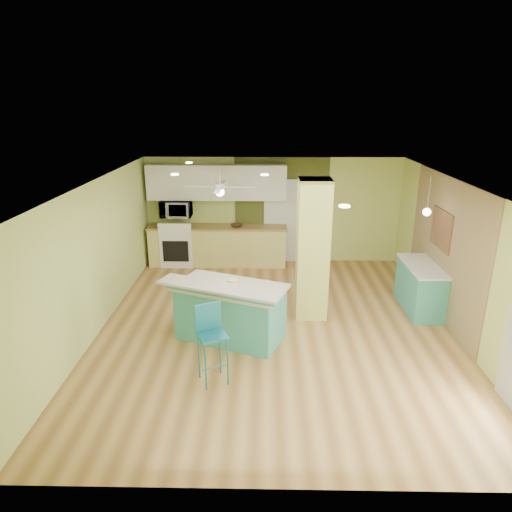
# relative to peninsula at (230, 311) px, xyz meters

# --- Properties ---
(floor) EXTENTS (6.00, 7.00, 0.01)m
(floor) POSITION_rel_peninsula_xyz_m (0.75, 0.40, -0.50)
(floor) COLOR olive
(floor) RESTS_ON ground
(ceiling) EXTENTS (6.00, 7.00, 0.01)m
(ceiling) POSITION_rel_peninsula_xyz_m (0.75, 0.40, 2.01)
(ceiling) COLOR white
(ceiling) RESTS_ON wall_back
(wall_back) EXTENTS (6.00, 0.01, 2.50)m
(wall_back) POSITION_rel_peninsula_xyz_m (0.75, 3.90, 0.76)
(wall_back) COLOR #C8D874
(wall_back) RESTS_ON floor
(wall_front) EXTENTS (6.00, 0.01, 2.50)m
(wall_front) POSITION_rel_peninsula_xyz_m (0.75, -3.11, 0.76)
(wall_front) COLOR #C8D874
(wall_front) RESTS_ON floor
(wall_left) EXTENTS (0.01, 7.00, 2.50)m
(wall_left) POSITION_rel_peninsula_xyz_m (-2.25, 0.40, 0.76)
(wall_left) COLOR #C8D874
(wall_left) RESTS_ON floor
(wall_right) EXTENTS (0.01, 7.00, 2.50)m
(wall_right) POSITION_rel_peninsula_xyz_m (3.76, 0.40, 0.76)
(wall_right) COLOR #C8D874
(wall_right) RESTS_ON floor
(wood_panel) EXTENTS (0.02, 3.40, 2.50)m
(wood_panel) POSITION_rel_peninsula_xyz_m (3.74, 1.00, 0.76)
(wood_panel) COLOR olive
(wood_panel) RESTS_ON floor
(olive_accent) EXTENTS (2.20, 0.02, 2.50)m
(olive_accent) POSITION_rel_peninsula_xyz_m (0.95, 3.88, 0.76)
(olive_accent) COLOR #4A5220
(olive_accent) RESTS_ON floor
(interior_door) EXTENTS (0.82, 0.05, 2.00)m
(interior_door) POSITION_rel_peninsula_xyz_m (0.95, 3.86, 0.51)
(interior_door) COLOR white
(interior_door) RESTS_ON floor
(column) EXTENTS (0.55, 0.55, 2.50)m
(column) POSITION_rel_peninsula_xyz_m (1.40, 0.90, 0.76)
(column) COLOR #C1C45B
(column) RESTS_ON floor
(kitchen_run) EXTENTS (3.25, 0.63, 0.94)m
(kitchen_run) POSITION_rel_peninsula_xyz_m (-0.55, 3.60, -0.02)
(kitchen_run) COLOR #D9CE71
(kitchen_run) RESTS_ON floor
(stove) EXTENTS (0.76, 0.66, 1.08)m
(stove) POSITION_rel_peninsula_xyz_m (-1.50, 3.59, -0.03)
(stove) COLOR white
(stove) RESTS_ON floor
(upper_cabinets) EXTENTS (3.20, 0.34, 0.80)m
(upper_cabinets) POSITION_rel_peninsula_xyz_m (-0.55, 3.72, 1.46)
(upper_cabinets) COLOR white
(upper_cabinets) RESTS_ON wall_back
(microwave) EXTENTS (0.70, 0.48, 0.39)m
(microwave) POSITION_rel_peninsula_xyz_m (-1.50, 3.60, 0.86)
(microwave) COLOR silver
(microwave) RESTS_ON wall_back
(ceiling_fan) EXTENTS (1.41, 1.41, 0.61)m
(ceiling_fan) POSITION_rel_peninsula_xyz_m (-0.35, 2.40, 1.59)
(ceiling_fan) COLOR silver
(ceiling_fan) RESTS_ON ceiling
(pendant_lamp) EXTENTS (0.14, 0.14, 0.69)m
(pendant_lamp) POSITION_rel_peninsula_xyz_m (3.40, 1.15, 1.39)
(pendant_lamp) COLOR silver
(pendant_lamp) RESTS_ON ceiling
(wall_decor) EXTENTS (0.03, 0.90, 0.70)m
(wall_decor) POSITION_rel_peninsula_xyz_m (3.72, 1.20, 1.06)
(wall_decor) COLOR brown
(wall_decor) RESTS_ON wood_panel
(peninsula) EXTENTS (2.13, 1.67, 1.06)m
(peninsula) POSITION_rel_peninsula_xyz_m (0.00, 0.00, 0.00)
(peninsula) COLOR teal
(peninsula) RESTS_ON floor
(bar_stool) EXTENTS (0.49, 0.49, 1.13)m
(bar_stool) POSITION_rel_peninsula_xyz_m (-0.18, -1.17, 0.26)
(bar_stool) COLOR #1D6E84
(bar_stool) RESTS_ON floor
(side_counter) EXTENTS (0.58, 1.38, 0.89)m
(side_counter) POSITION_rel_peninsula_xyz_m (3.45, 1.16, -0.05)
(side_counter) COLOR teal
(side_counter) RESTS_ON floor
(fruit_bowl) EXTENTS (0.29, 0.29, 0.07)m
(fruit_bowl) POSITION_rel_peninsula_xyz_m (-0.09, 3.53, 0.48)
(fruit_bowl) COLOR #3D2919
(fruit_bowl) RESTS_ON kitchen_run
(canister) EXTENTS (0.17, 0.17, 0.15)m
(canister) POSITION_rel_peninsula_xyz_m (0.05, -0.08, 0.51)
(canister) COLOR yellow
(canister) RESTS_ON peninsula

